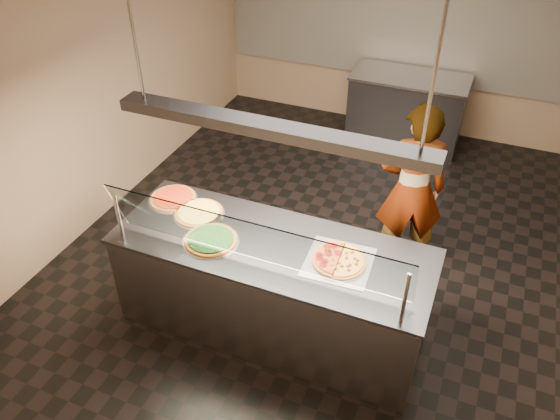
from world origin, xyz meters
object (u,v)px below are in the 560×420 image
at_px(perforated_tray, 339,262).
at_px(heat_lamp_housing, 271,129).
at_px(half_pizza_sausage, 351,263).
at_px(pizza_tomato, 173,198).
at_px(pizza_cheese, 199,213).
at_px(worker, 412,190).
at_px(half_pizza_pepperoni, 326,256).
at_px(pizza_spatula, 207,214).
at_px(prep_table, 406,109).
at_px(serving_counter, 272,287).
at_px(pizza_spinach, 211,240).
at_px(sneeze_guard, 252,242).

xyz_separation_m(perforated_tray, heat_lamp_housing, (-0.55, -0.00, 1.01)).
relative_size(half_pizza_sausage, heat_lamp_housing, 0.18).
xyz_separation_m(perforated_tray, pizza_tomato, (-1.59, 0.23, 0.01)).
height_order(half_pizza_sausage, pizza_cheese, half_pizza_sausage).
bearing_deg(half_pizza_sausage, worker, 80.96).
bearing_deg(pizza_tomato, half_pizza_sausage, -7.81).
distance_m(half_pizza_pepperoni, worker, 1.34).
bearing_deg(perforated_tray, worker, 76.67).
xyz_separation_m(pizza_cheese, pizza_tomato, (-0.31, 0.10, -0.00)).
distance_m(half_pizza_pepperoni, pizza_spatula, 1.09).
height_order(pizza_tomato, prep_table, pizza_tomato).
relative_size(serving_counter, heat_lamp_housing, 1.11).
height_order(perforated_tray, heat_lamp_housing, heat_lamp_housing).
distance_m(prep_table, worker, 2.55).
bearing_deg(pizza_spinach, sneeze_guard, -23.35).
bearing_deg(pizza_spatula, serving_counter, -10.86).
distance_m(half_pizza_pepperoni, half_pizza_sausage, 0.20).
relative_size(half_pizza_pepperoni, half_pizza_sausage, 1.00).
height_order(pizza_cheese, pizza_spatula, pizza_spatula).
relative_size(pizza_cheese, heat_lamp_housing, 0.19).
bearing_deg(serving_counter, half_pizza_sausage, 0.29).
height_order(perforated_tray, worker, worker).
xyz_separation_m(half_pizza_sausage, pizza_spinach, (-1.11, -0.15, -0.01)).
height_order(pizza_spinach, worker, worker).
distance_m(pizza_cheese, worker, 1.94).
bearing_deg(sneeze_guard, half_pizza_sausage, 28.27).
bearing_deg(heat_lamp_housing, worker, 56.39).
height_order(sneeze_guard, pizza_cheese, sneeze_guard).
relative_size(pizza_spinach, heat_lamp_housing, 0.20).
bearing_deg(pizza_tomato, worker, 28.85).
distance_m(serving_counter, worker, 1.58).
bearing_deg(half_pizza_sausage, pizza_tomato, 172.19).
distance_m(half_pizza_sausage, pizza_tomato, 1.70).
bearing_deg(pizza_spatula, heat_lamp_housing, -10.86).
relative_size(sneeze_guard, half_pizza_sausage, 5.55).
height_order(half_pizza_pepperoni, pizza_tomato, half_pizza_pepperoni).
height_order(serving_counter, half_pizza_sausage, half_pizza_sausage).
distance_m(perforated_tray, half_pizza_pepperoni, 0.10).
height_order(worker, heat_lamp_housing, heat_lamp_housing).
relative_size(perforated_tray, prep_table, 0.35).
distance_m(sneeze_guard, heat_lamp_housing, 0.80).
bearing_deg(sneeze_guard, half_pizza_pepperoni, 37.86).
distance_m(sneeze_guard, half_pizza_sausage, 0.78).
relative_size(pizza_spinach, worker, 0.26).
distance_m(perforated_tray, heat_lamp_housing, 1.15).
bearing_deg(prep_table, worker, -78.06).
relative_size(perforated_tray, half_pizza_pepperoni, 1.24).
bearing_deg(pizza_tomato, pizza_spatula, -15.62).
distance_m(pizza_cheese, pizza_tomato, 0.33).
height_order(half_pizza_pepperoni, half_pizza_sausage, half_pizza_pepperoni).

